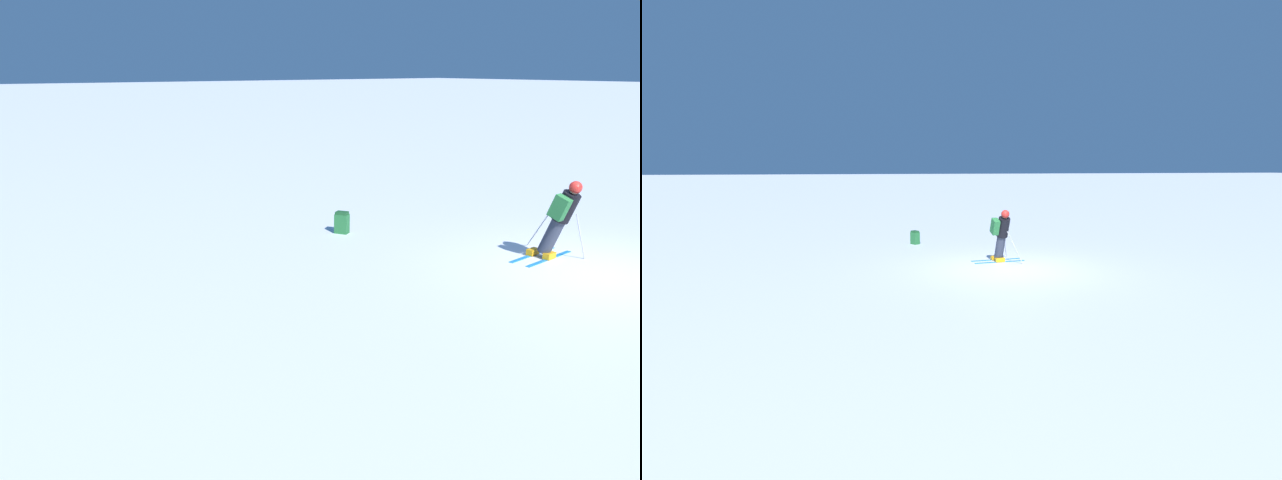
# 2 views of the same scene
# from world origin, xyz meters

# --- Properties ---
(ground_plane) EXTENTS (300.00, 300.00, 0.00)m
(ground_plane) POSITION_xyz_m (0.00, 0.00, 0.00)
(ground_plane) COLOR white
(skier) EXTENTS (1.42, 1.62, 1.65)m
(skier) POSITION_xyz_m (0.83, -0.00, 0.89)
(skier) COLOR #1E7AC6
(skier) RESTS_ON ground
(spare_backpack) EXTENTS (0.37, 0.34, 0.50)m
(spare_backpack) POSITION_xyz_m (4.94, 2.10, 0.24)
(spare_backpack) COLOR #236633
(spare_backpack) RESTS_ON ground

